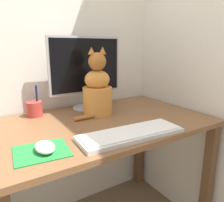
{
  "coord_description": "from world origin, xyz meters",
  "views": [
    {
      "loc": [
        -0.52,
        -0.94,
        1.09
      ],
      "look_at": [
        0.02,
        -0.07,
        0.83
      ],
      "focal_mm": 35.0,
      "sensor_mm": 36.0,
      "label": 1
    }
  ],
  "objects_px": {
    "pen_cup": "(35,109)",
    "monitor": "(86,70)",
    "keyboard": "(131,134)",
    "cat": "(97,90)",
    "computer_mouse_left": "(45,147)"
  },
  "relations": [
    {
      "from": "monitor",
      "to": "cat",
      "type": "distance_m",
      "value": 0.17
    },
    {
      "from": "computer_mouse_left",
      "to": "monitor",
      "type": "bearing_deg",
      "value": 49.38
    },
    {
      "from": "pen_cup",
      "to": "cat",
      "type": "bearing_deg",
      "value": -25.51
    },
    {
      "from": "keyboard",
      "to": "pen_cup",
      "type": "height_order",
      "value": "pen_cup"
    },
    {
      "from": "monitor",
      "to": "computer_mouse_left",
      "type": "relative_size",
      "value": 4.31
    },
    {
      "from": "computer_mouse_left",
      "to": "cat",
      "type": "height_order",
      "value": "cat"
    },
    {
      "from": "monitor",
      "to": "pen_cup",
      "type": "height_order",
      "value": "monitor"
    },
    {
      "from": "keyboard",
      "to": "pen_cup",
      "type": "xyz_separation_m",
      "value": [
        -0.28,
        0.5,
        0.03
      ]
    },
    {
      "from": "monitor",
      "to": "computer_mouse_left",
      "type": "bearing_deg",
      "value": -130.62
    },
    {
      "from": "pen_cup",
      "to": "monitor",
      "type": "bearing_deg",
      "value": -1.87
    },
    {
      "from": "monitor",
      "to": "pen_cup",
      "type": "distance_m",
      "value": 0.37
    },
    {
      "from": "keyboard",
      "to": "computer_mouse_left",
      "type": "relative_size",
      "value": 4.48
    },
    {
      "from": "monitor",
      "to": "keyboard",
      "type": "xyz_separation_m",
      "value": [
        -0.03,
        -0.49,
        -0.22
      ]
    },
    {
      "from": "keyboard",
      "to": "computer_mouse_left",
      "type": "distance_m",
      "value": 0.35
    },
    {
      "from": "keyboard",
      "to": "cat",
      "type": "distance_m",
      "value": 0.38
    }
  ]
}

